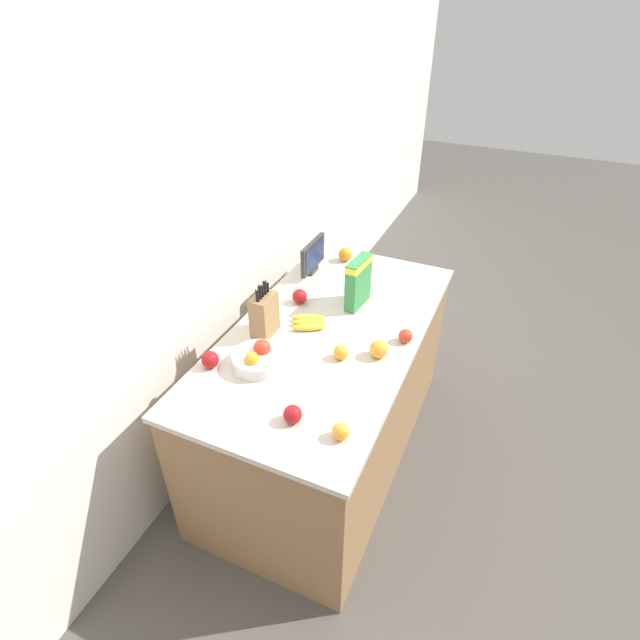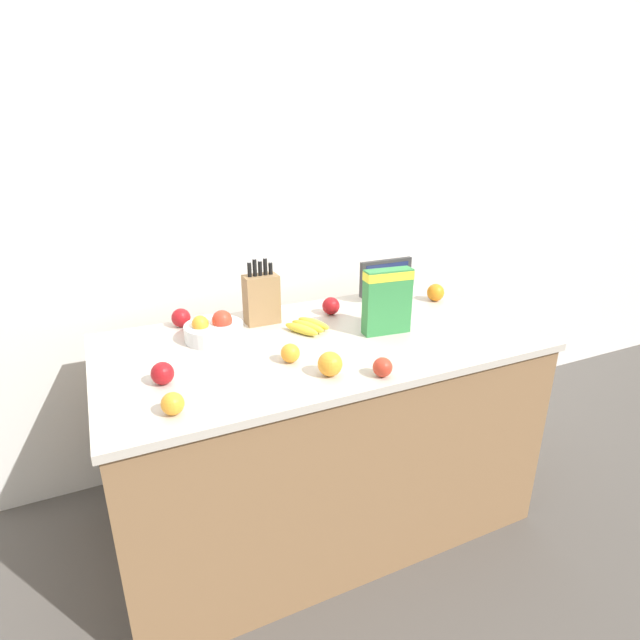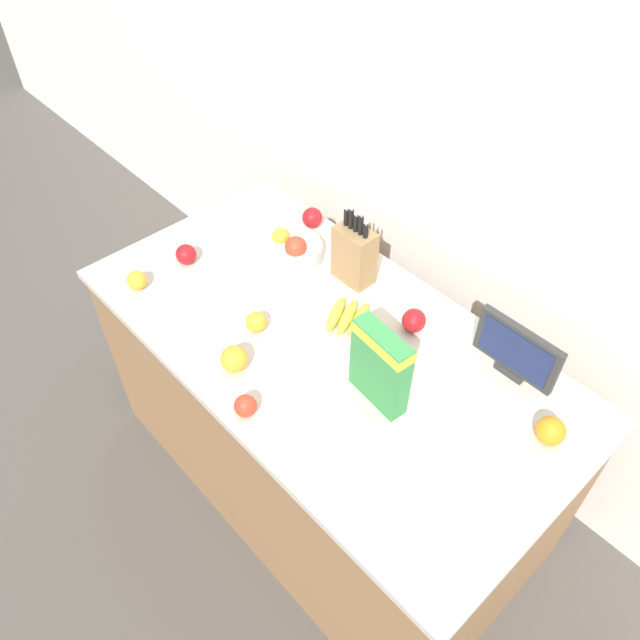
{
  "view_description": "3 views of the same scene",
  "coord_description": "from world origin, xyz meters",
  "views": [
    {
      "loc": [
        -1.91,
        -0.81,
        2.4
      ],
      "look_at": [
        -0.06,
        0.02,
        0.99
      ],
      "focal_mm": 28.0,
      "sensor_mm": 36.0,
      "label": 1
    },
    {
      "loc": [
        -0.79,
        -1.71,
        1.72
      ],
      "look_at": [
        -0.01,
        -0.02,
        0.99
      ],
      "focal_mm": 28.0,
      "sensor_mm": 36.0,
      "label": 2
    },
    {
      "loc": [
        1.03,
        -0.98,
        2.45
      ],
      "look_at": [
        -0.01,
        -0.02,
        0.99
      ],
      "focal_mm": 35.0,
      "sensor_mm": 36.0,
      "label": 3
    }
  ],
  "objects": [
    {
      "name": "counter",
      "position": [
        0.0,
        0.0,
        0.45
      ],
      "size": [
        1.77,
        0.92,
        0.9
      ],
      "color": "olive",
      "rests_on": "ground_plane"
    },
    {
      "name": "cereal_box",
      "position": [
        0.28,
        -0.05,
        1.05
      ],
      "size": [
        0.21,
        0.08,
        0.28
      ],
      "rotation": [
        0.0,
        0.0,
        -0.1
      ],
      "color": "#338442",
      "rests_on": "counter"
    },
    {
      "name": "apple_near_bananas",
      "position": [
        -0.65,
        -0.12,
        0.94
      ],
      "size": [
        0.08,
        0.08,
        0.08
      ],
      "primitive_type": "sphere",
      "color": "#A31419",
      "rests_on": "counter"
    },
    {
      "name": "apple_leftmost",
      "position": [
        -0.49,
        0.38,
        0.94
      ],
      "size": [
        0.08,
        0.08,
        0.08
      ],
      "primitive_type": "sphere",
      "color": "#A31419",
      "rests_on": "counter"
    },
    {
      "name": "fruit_bowl",
      "position": [
        -0.39,
        0.18,
        0.94
      ],
      "size": [
        0.24,
        0.24,
        0.12
      ],
      "color": "silver",
      "rests_on": "counter"
    },
    {
      "name": "ground_plane",
      "position": [
        0.0,
        0.0,
        0.0
      ],
      "size": [
        14.0,
        14.0,
        0.0
      ],
      "primitive_type": "plane",
      "color": "#514C47"
    },
    {
      "name": "orange_near_bowl",
      "position": [
        -0.19,
        -0.15,
        0.93
      ],
      "size": [
        0.07,
        0.07,
        0.07
      ],
      "primitive_type": "sphere",
      "color": "orange",
      "rests_on": "counter"
    },
    {
      "name": "orange_mid_right",
      "position": [
        -0.1,
        -0.3,
        0.94
      ],
      "size": [
        0.09,
        0.09,
        0.09
      ],
      "primitive_type": "sphere",
      "color": "orange",
      "rests_on": "counter"
    },
    {
      "name": "orange_back_center",
      "position": [
        0.73,
        0.2,
        0.94
      ],
      "size": [
        0.09,
        0.09,
        0.09
      ],
      "primitive_type": "sphere",
      "color": "orange",
      "rests_on": "counter"
    },
    {
      "name": "knife_block",
      "position": [
        -0.16,
        0.28,
        1.01
      ],
      "size": [
        0.15,
        0.09,
        0.32
      ],
      "color": "#937047",
      "rests_on": "counter"
    },
    {
      "name": "orange_front_left",
      "position": [
        -0.65,
        -0.33,
        0.93
      ],
      "size": [
        0.07,
        0.07,
        0.07
      ],
      "primitive_type": "sphere",
      "color": "orange",
      "rests_on": "counter"
    },
    {
      "name": "small_monitor",
      "position": [
        0.51,
        0.32,
        1.01
      ],
      "size": [
        0.28,
        0.03,
        0.21
      ],
      "color": "#2D2D2D",
      "rests_on": "counter"
    },
    {
      "name": "apple_front",
      "position": [
        0.06,
        -0.39,
        0.93
      ],
      "size": [
        0.07,
        0.07,
        0.07
      ],
      "primitive_type": "sphere",
      "color": "red",
      "rests_on": "counter"
    },
    {
      "name": "wall_back",
      "position": [
        0.0,
        0.67,
        1.3
      ],
      "size": [
        9.0,
        0.06,
        2.6
      ],
      "color": "silver",
      "rests_on": "ground_plane"
    },
    {
      "name": "apple_rear",
      "position": [
        0.17,
        0.25,
        0.94
      ],
      "size": [
        0.08,
        0.08,
        0.08
      ],
      "primitive_type": "sphere",
      "color": "#A31419",
      "rests_on": "counter"
    },
    {
      "name": "banana_bunch",
      "position": [
        -0.01,
        0.11,
        0.92
      ],
      "size": [
        0.19,
        0.21,
        0.04
      ],
      "rotation": [
        0.0,
        0.0,
        2.06
      ],
      "color": "yellow",
      "rests_on": "counter"
    }
  ]
}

